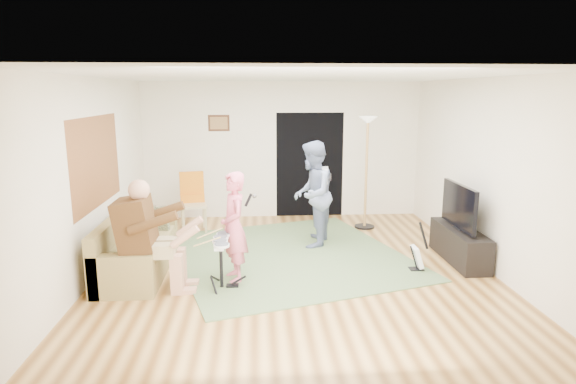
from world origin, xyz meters
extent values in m
plane|color=brown|center=(0.00, 0.00, 0.00)|extent=(6.00, 6.00, 0.00)
plane|color=white|center=(0.00, 0.00, 2.70)|extent=(6.00, 6.00, 0.00)
plane|color=#95572E|center=(-2.74, 0.20, 1.55)|extent=(0.00, 2.05, 2.05)
plane|color=black|center=(0.55, 2.99, 1.05)|extent=(2.10, 0.00, 2.10)
cube|color=#3F2314|center=(-1.25, 2.99, 1.90)|extent=(0.42, 0.03, 0.32)
cube|color=#506A40|center=(-0.03, 0.54, 0.01)|extent=(4.19, 4.35, 0.02)
cube|color=olive|center=(-2.20, -0.01, 0.19)|extent=(0.79, 1.57, 0.39)
cube|color=olive|center=(-2.53, -0.01, 0.39)|extent=(0.15, 1.94, 0.79)
cube|color=olive|center=(-2.20, 0.86, 0.28)|extent=(0.79, 0.18, 0.55)
cube|color=olive|center=(-2.20, -0.89, 0.28)|extent=(0.79, 0.18, 0.55)
cube|color=#4E3016|center=(-2.05, -0.66, 0.87)|extent=(0.40, 0.53, 0.67)
sphere|color=tan|center=(-1.98, -0.66, 1.31)|extent=(0.26, 0.26, 0.26)
cylinder|color=black|center=(-1.00, -0.66, 0.32)|extent=(0.04, 0.04, 0.61)
cube|color=white|center=(-1.00, -0.66, 0.62)|extent=(0.12, 0.61, 0.04)
imported|color=#E3627E|center=(-0.84, -0.39, 0.74)|extent=(0.49, 0.62, 1.48)
imported|color=slate|center=(0.37, 1.04, 0.87)|extent=(0.87, 0.99, 1.73)
cube|color=black|center=(1.73, -0.22, 0.01)|extent=(0.19, 0.16, 0.03)
cube|color=white|center=(1.73, -0.22, 0.20)|extent=(0.15, 0.23, 0.31)
cylinder|color=black|center=(1.81, -0.22, 0.51)|extent=(0.16, 0.04, 0.40)
cylinder|color=black|center=(1.49, 2.03, 0.02)|extent=(0.37, 0.37, 0.03)
cylinder|color=tan|center=(1.49, 2.03, 1.00)|extent=(0.05, 0.05, 1.96)
cone|color=white|center=(1.49, 2.03, 2.00)|extent=(0.33, 0.33, 0.13)
cube|color=tan|center=(-1.68, 1.99, 0.49)|extent=(0.54, 0.54, 0.04)
cube|color=orange|center=(-1.68, 2.20, 0.84)|extent=(0.44, 0.17, 0.45)
cube|color=black|center=(2.50, 0.14, 0.25)|extent=(0.40, 1.40, 0.50)
cube|color=black|center=(2.45, 0.14, 0.85)|extent=(0.06, 1.09, 0.64)
camera|label=1|loc=(-0.54, -6.58, 2.50)|focal=30.00mm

